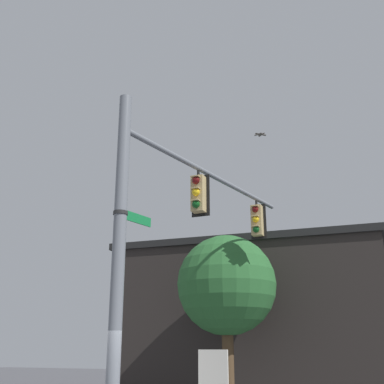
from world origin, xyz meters
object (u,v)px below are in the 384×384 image
Objects in this scene: traffic_light_nearest_pole at (198,194)px; street_name_sign at (128,216)px; bird_flying at (260,135)px; traffic_light_mid_inner at (257,220)px.

street_name_sign is (0.55, 2.83, -1.28)m from traffic_light_nearest_pole.
bird_flying is at bearing -103.97° from street_name_sign.
street_name_sign is 3.02× the size of bird_flying.
street_name_sign is at bearing 76.03° from bird_flying.
bird_flying reaches higher than street_name_sign.
traffic_light_nearest_pole is 3.15m from street_name_sign.
traffic_light_mid_inner is 3.29× the size of bird_flying.
traffic_light_nearest_pole is at bearing 73.69° from bird_flying.
traffic_light_mid_inner is at bearing -30.57° from bird_flying.
traffic_light_mid_inner is 1.09× the size of street_name_sign.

